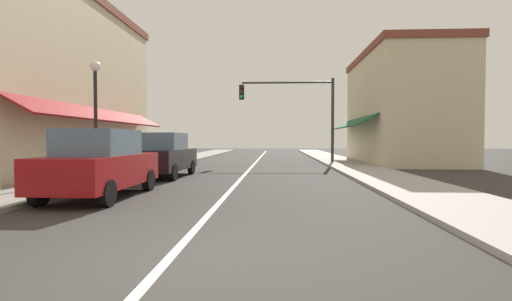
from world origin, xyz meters
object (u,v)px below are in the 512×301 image
(parked_car_second_left, at_px, (163,155))
(traffic_signal_mast_arm, at_px, (298,104))
(parked_car_nearest_left, at_px, (100,164))
(street_lamp_left_near, at_px, (95,99))

(parked_car_second_left, xyz_separation_m, traffic_signal_mast_arm, (5.84, 8.50, 2.79))
(parked_car_nearest_left, bearing_deg, street_lamp_left_near, 117.82)
(parked_car_nearest_left, bearing_deg, parked_car_second_left, 89.57)
(parked_car_nearest_left, distance_m, street_lamp_left_near, 4.17)
(parked_car_second_left, height_order, traffic_signal_mast_arm, traffic_signal_mast_arm)
(street_lamp_left_near, bearing_deg, traffic_signal_mast_arm, 54.30)
(parked_car_second_left, relative_size, traffic_signal_mast_arm, 0.71)
(traffic_signal_mast_arm, bearing_deg, parked_car_nearest_left, -113.11)
(parked_car_nearest_left, distance_m, parked_car_second_left, 5.29)
(parked_car_nearest_left, relative_size, traffic_signal_mast_arm, 0.70)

